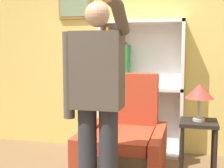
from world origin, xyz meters
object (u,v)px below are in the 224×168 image
(bookcase, at_px, (130,90))
(side_table, at_px, (198,136))
(armchair, at_px, (124,148))
(table_lamp, at_px, (200,92))
(person_standing, at_px, (97,101))

(bookcase, distance_m, side_table, 1.23)
(armchair, height_order, table_lamp, armchair)
(armchair, relative_size, person_standing, 0.64)
(bookcase, distance_m, armchair, 1.03)
(person_standing, bearing_deg, table_lamp, 48.43)
(bookcase, height_order, table_lamp, bookcase)
(armchair, distance_m, table_lamp, 0.97)
(bookcase, distance_m, person_standing, 1.72)
(side_table, xyz_separation_m, table_lamp, (0.00, -0.00, 0.44))
(side_table, relative_size, table_lamp, 1.78)
(armchair, relative_size, table_lamp, 2.97)
(side_table, distance_m, table_lamp, 0.44)
(person_standing, bearing_deg, bookcase, 91.95)
(table_lamp, bearing_deg, person_standing, -131.57)
(side_table, height_order, table_lamp, table_lamp)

